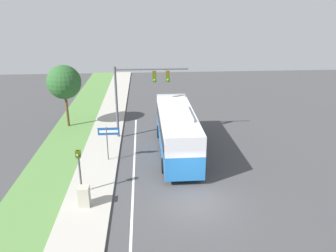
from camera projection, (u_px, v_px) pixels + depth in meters
ground_plane at (194, 202)px, 19.07m from camera, size 80.00×80.00×0.00m
sidewalk at (86, 206)px, 18.60m from camera, size 2.80×80.00×0.12m
grass_verge at (29, 209)px, 18.37m from camera, size 3.60×80.00×0.10m
lane_divider_near at (132, 205)px, 18.81m from camera, size 0.14×30.00×0.01m
bus at (177, 129)px, 24.91m from camera, size 2.72×10.43×3.57m
signal_gantry at (138, 87)px, 27.07m from camera, size 6.09×0.41×6.17m
pedestrian_signal at (79, 164)px, 19.27m from camera, size 0.28×0.34×2.87m
street_sign at (108, 136)px, 23.48m from camera, size 1.55×0.08×2.66m
utility_cabinet at (84, 196)px, 18.34m from camera, size 0.62×0.61×1.19m
roadside_tree at (64, 82)px, 29.55m from camera, size 3.07×3.07×5.73m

